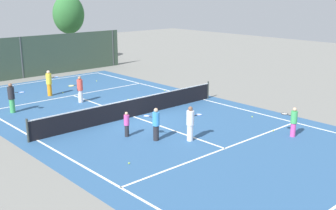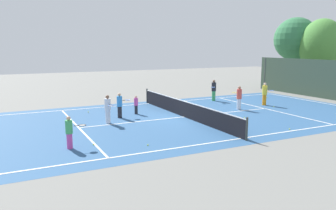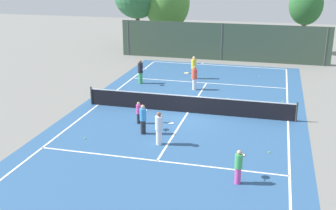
{
  "view_description": "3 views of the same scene",
  "coord_description": "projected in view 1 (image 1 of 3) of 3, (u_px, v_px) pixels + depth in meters",
  "views": [
    {
      "loc": [
        -13.06,
        -17.17,
        6.5
      ],
      "look_at": [
        0.63,
        -2.07,
        0.95
      ],
      "focal_mm": 44.61,
      "sensor_mm": 36.0,
      "label": 1
    },
    {
      "loc": [
        17.72,
        -9.84,
        4.26
      ],
      "look_at": [
        0.17,
        -1.2,
        0.86
      ],
      "focal_mm": 36.03,
      "sensor_mm": 36.0,
      "label": 2
    },
    {
      "loc": [
        4.57,
        -22.28,
        8.11
      ],
      "look_at": [
        -0.96,
        -0.81,
        0.64
      ],
      "focal_mm": 45.41,
      "sensor_mm": 36.0,
      "label": 3
    }
  ],
  "objects": [
    {
      "name": "tennis_ball_0",
      "position": [
        129.0,
        163.0,
        16.28
      ],
      "size": [
        0.07,
        0.07,
        0.07
      ],
      "primitive_type": "sphere",
      "color": "#CCE533",
      "rests_on": "ground_plane"
    },
    {
      "name": "tennis_ball_1",
      "position": [
        164.0,
        91.0,
        28.23
      ],
      "size": [
        0.07,
        0.07,
        0.07
      ],
      "primitive_type": "sphere",
      "color": "#CCE533",
      "rests_on": "ground_plane"
    },
    {
      "name": "tennis_ball_3",
      "position": [
        128.0,
        99.0,
        25.9
      ],
      "size": [
        0.07,
        0.07,
        0.07
      ],
      "primitive_type": "sphere",
      "color": "#CCE533",
      "rests_on": "ground_plane"
    },
    {
      "name": "player_4",
      "position": [
        80.0,
        89.0,
        25.15
      ],
      "size": [
        0.92,
        0.37,
        1.61
      ],
      "color": "silver",
      "rests_on": "ground_plane"
    },
    {
      "name": "tennis_net",
      "position": [
        133.0,
        108.0,
        22.31
      ],
      "size": [
        11.9,
        0.1,
        1.1
      ],
      "color": "#333833",
      "rests_on": "ground_plane"
    },
    {
      "name": "tennis_ball_6",
      "position": [
        63.0,
        93.0,
        27.62
      ],
      "size": [
        0.07,
        0.07,
        0.07
      ],
      "primitive_type": "sphere",
      "color": "#CCE533",
      "rests_on": "ground_plane"
    },
    {
      "name": "tree_1",
      "position": [
        69.0,
        15.0,
        39.12
      ],
      "size": [
        3.03,
        2.53,
        6.28
      ],
      "color": "brown",
      "rests_on": "ground_plane"
    },
    {
      "name": "perimeter_fence",
      "position": [
        22.0,
        58.0,
        32.03
      ],
      "size": [
        18.0,
        0.12,
        3.2
      ],
      "color": "#384C3D",
      "rests_on": "ground_plane"
    },
    {
      "name": "player_1",
      "position": [
        49.0,
        83.0,
        26.77
      ],
      "size": [
        0.94,
        0.49,
        1.66
      ],
      "color": "orange",
      "rests_on": "ground_plane"
    },
    {
      "name": "player_6",
      "position": [
        190.0,
        123.0,
        18.64
      ],
      "size": [
        0.91,
        0.37,
        1.6
      ],
      "color": "silver",
      "rests_on": "ground_plane"
    },
    {
      "name": "tennis_ball_8",
      "position": [
        252.0,
        117.0,
        22.32
      ],
      "size": [
        0.07,
        0.07,
        0.07
      ],
      "primitive_type": "sphere",
      "color": "#CCE533",
      "rests_on": "ground_plane"
    },
    {
      "name": "tennis_ball_5",
      "position": [
        97.0,
        81.0,
        31.29
      ],
      "size": [
        0.07,
        0.07,
        0.07
      ],
      "primitive_type": "sphere",
      "color": "#CCE533",
      "rests_on": "ground_plane"
    },
    {
      "name": "ground_plane",
      "position": [
        134.0,
        117.0,
        22.45
      ],
      "size": [
        80.0,
        80.0,
        0.0
      ],
      "primitive_type": "plane",
      "color": "slate"
    },
    {
      "name": "player_0",
      "position": [
        12.0,
        98.0,
        23.0
      ],
      "size": [
        0.85,
        0.79,
        1.67
      ],
      "color": "#3FA559",
      "rests_on": "ground_plane"
    },
    {
      "name": "court_surface",
      "position": [
        134.0,
        117.0,
        22.45
      ],
      "size": [
        13.0,
        25.0,
        0.01
      ],
      "color": "#2D5684",
      "rests_on": "ground_plane"
    },
    {
      "name": "player_2",
      "position": [
        293.0,
        121.0,
        19.21
      ],
      "size": [
        0.4,
        0.88,
        1.4
      ],
      "color": "#D14799",
      "rests_on": "ground_plane"
    },
    {
      "name": "tennis_ball_7",
      "position": [
        273.0,
        131.0,
        20.08
      ],
      "size": [
        0.07,
        0.07,
        0.07
      ],
      "primitive_type": "sphere",
      "color": "#CCE533",
      "rests_on": "ground_plane"
    },
    {
      "name": "ball_crate",
      "position": [
        141.0,
        103.0,
        24.49
      ],
      "size": [
        0.36,
        0.31,
        0.43
      ],
      "color": "red",
      "rests_on": "ground_plane"
    },
    {
      "name": "player_3",
      "position": [
        127.0,
        124.0,
        19.22
      ],
      "size": [
        0.25,
        0.25,
        1.19
      ],
      "color": "#232328",
      "rests_on": "ground_plane"
    },
    {
      "name": "player_5",
      "position": [
        156.0,
        124.0,
        18.68
      ],
      "size": [
        0.44,
        0.91,
        1.52
      ],
      "color": "#232328",
      "rests_on": "ground_plane"
    }
  ]
}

